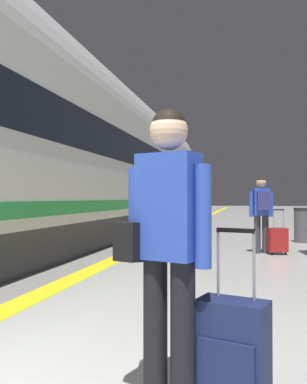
{
  "coord_description": "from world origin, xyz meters",
  "views": [
    {
      "loc": [
        1.6,
        -1.19,
        1.17
      ],
      "look_at": [
        0.09,
        5.42,
        1.27
      ],
      "focal_mm": 38.46,
      "sensor_mm": 36.0,
      "label": 1
    }
  ],
  "objects_px": {
    "traveller_foreground": "(166,234)",
    "passenger_near": "(262,208)",
    "rolling_suitcase_foreground": "(233,350)",
    "suitcase_near": "(278,240)",
    "waste_bin": "(303,225)",
    "high_speed_train": "(27,135)"
  },
  "relations": [
    {
      "from": "rolling_suitcase_foreground",
      "to": "high_speed_train",
      "type": "bearing_deg",
      "value": 128.75
    },
    {
      "from": "rolling_suitcase_foreground",
      "to": "passenger_near",
      "type": "distance_m",
      "value": 6.72
    },
    {
      "from": "traveller_foreground",
      "to": "passenger_near",
      "type": "relative_size",
      "value": 1.03
    },
    {
      "from": "rolling_suitcase_foreground",
      "to": "passenger_near",
      "type": "bearing_deg",
      "value": 86.77
    },
    {
      "from": "rolling_suitcase_foreground",
      "to": "suitcase_near",
      "type": "relative_size",
      "value": 1.07
    },
    {
      "from": "rolling_suitcase_foreground",
      "to": "suitcase_near",
      "type": "bearing_deg",
      "value": 83.97
    },
    {
      "from": "waste_bin",
      "to": "traveller_foreground",
      "type": "bearing_deg",
      "value": -101.57
    },
    {
      "from": "waste_bin",
      "to": "suitcase_near",
      "type": "bearing_deg",
      "value": -107.74
    },
    {
      "from": "rolling_suitcase_foreground",
      "to": "traveller_foreground",
      "type": "bearing_deg",
      "value": -174.73
    },
    {
      "from": "high_speed_train",
      "to": "suitcase_near",
      "type": "relative_size",
      "value": 36.38
    },
    {
      "from": "passenger_near",
      "to": "suitcase_near",
      "type": "bearing_deg",
      "value": -21.67
    },
    {
      "from": "passenger_near",
      "to": "waste_bin",
      "type": "bearing_deg",
      "value": 64.97
    },
    {
      "from": "traveller_foreground",
      "to": "passenger_near",
      "type": "distance_m",
      "value": 6.76
    },
    {
      "from": "passenger_near",
      "to": "suitcase_near",
      "type": "relative_size",
      "value": 1.72
    },
    {
      "from": "suitcase_near",
      "to": "waste_bin",
      "type": "bearing_deg",
      "value": 72.26
    },
    {
      "from": "high_speed_train",
      "to": "traveller_foreground",
      "type": "height_order",
      "value": "high_speed_train"
    },
    {
      "from": "rolling_suitcase_foreground",
      "to": "waste_bin",
      "type": "bearing_deg",
      "value": 80.61
    },
    {
      "from": "waste_bin",
      "to": "high_speed_train",
      "type": "bearing_deg",
      "value": -149.59
    },
    {
      "from": "high_speed_train",
      "to": "suitcase_near",
      "type": "distance_m",
      "value": 5.71
    },
    {
      "from": "traveller_foreground",
      "to": "suitcase_near",
      "type": "relative_size",
      "value": 1.78
    },
    {
      "from": "traveller_foreground",
      "to": "waste_bin",
      "type": "relative_size",
      "value": 1.84
    },
    {
      "from": "high_speed_train",
      "to": "traveller_foreground",
      "type": "xyz_separation_m",
      "value": [
        4.12,
        -5.62,
        -1.54
      ]
    }
  ]
}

